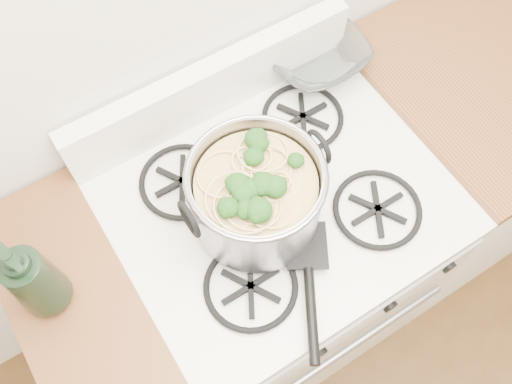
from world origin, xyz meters
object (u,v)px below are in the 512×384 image
at_px(gas_range, 274,267).
at_px(spatula, 307,244).
at_px(glass_bowl, 314,58).
at_px(stock_pot, 256,196).
at_px(bottle, 29,276).

relative_size(gas_range, spatula, 2.98).
distance_m(spatula, glass_bowl, 0.51).
relative_size(stock_pot, glass_bowl, 3.14).
bearing_deg(stock_pot, bottle, 171.39).
distance_m(spatula, bottle, 0.56).
distance_m(stock_pot, glass_bowl, 0.47).
height_order(stock_pot, bottle, bottle).
height_order(glass_bowl, bottle, bottle).
bearing_deg(bottle, spatula, -37.24).
bearing_deg(glass_bowl, bottle, -165.04).
bearing_deg(spatula, stock_pot, 144.06).
bearing_deg(gas_range, spatula, -98.92).
distance_m(gas_range, stock_pot, 0.58).
xyz_separation_m(stock_pot, bottle, (-0.46, 0.07, 0.04)).
bearing_deg(glass_bowl, gas_range, -136.15).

